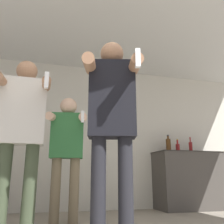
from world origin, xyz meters
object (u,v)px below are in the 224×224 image
(bottle_short_whiskey, at_px, (168,145))
(person_woman_foreground, at_px, (112,116))
(bottle_dark_rum, at_px, (191,147))
(person_man_side, at_px, (22,126))
(person_spectator_back, at_px, (67,144))
(bottle_tall_gin, at_px, (178,147))

(bottle_short_whiskey, bearing_deg, person_woman_foreground, -126.15)
(bottle_dark_rum, distance_m, person_woman_foreground, 3.09)
(person_woman_foreground, distance_m, person_man_side, 0.89)
(bottle_short_whiskey, distance_m, person_man_side, 2.95)
(bottle_dark_rum, height_order, person_spectator_back, person_spectator_back)
(bottle_dark_rum, relative_size, bottle_tall_gin, 1.19)
(person_woman_foreground, bearing_deg, person_spectator_back, 99.97)
(bottle_short_whiskey, xyz_separation_m, person_spectator_back, (-1.89, -0.88, -0.16))
(person_man_side, bearing_deg, person_woman_foreground, -35.75)
(bottle_short_whiskey, height_order, person_man_side, person_man_side)
(person_woman_foreground, xyz_separation_m, person_spectator_back, (-0.24, 1.38, -0.06))
(bottle_dark_rum, xyz_separation_m, person_man_side, (-2.83, -1.74, -0.10))
(bottle_tall_gin, bearing_deg, person_man_side, -145.80)
(person_woman_foreground, xyz_separation_m, person_man_side, (-0.72, 0.52, -0.02))
(bottle_dark_rum, relative_size, person_spectator_back, 0.19)
(bottle_tall_gin, xyz_separation_m, person_woman_foreground, (-1.84, -2.26, -0.06))
(person_woman_foreground, height_order, person_man_side, person_woman_foreground)
(bottle_short_whiskey, height_order, person_woman_foreground, person_woman_foreground)
(bottle_short_whiskey, xyz_separation_m, bottle_tall_gin, (0.19, 0.00, -0.04))
(bottle_dark_rum, distance_m, bottle_tall_gin, 0.27)
(bottle_dark_rum, height_order, bottle_tall_gin, bottle_dark_rum)
(person_man_side, bearing_deg, bottle_tall_gin, 34.20)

